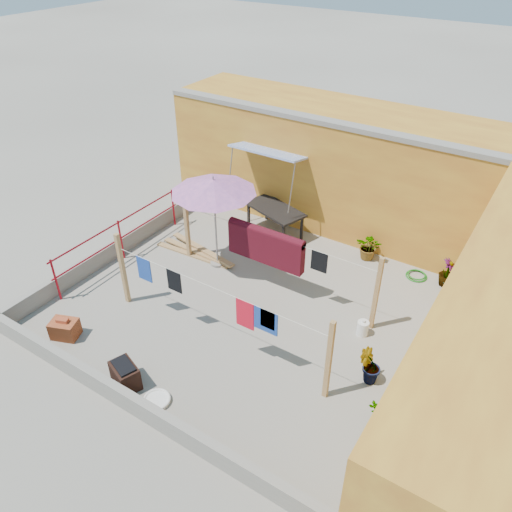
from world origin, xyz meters
name	(u,v)px	position (x,y,z in m)	size (l,w,h in m)	color
ground	(253,306)	(0.00, 0.00, 0.00)	(80.00, 80.00, 0.00)	#9E998E
wall_back	(364,172)	(0.50, 4.69, 1.61)	(11.00, 3.27, 3.21)	gold
parapet_front	(140,408)	(0.00, -3.58, 0.22)	(8.30, 0.16, 0.44)	gray
parapet_left	(122,244)	(-4.08, 0.00, 0.22)	(0.16, 7.30, 0.44)	gray
red_railing	(120,234)	(-3.85, -0.20, 0.72)	(0.05, 4.20, 1.10)	maroon
clothesline_rig	(261,254)	(-0.13, 0.54, 1.08)	(5.09, 2.35, 1.80)	tan
patio_umbrella	(214,186)	(-1.66, 0.89, 2.17)	(2.17, 2.17, 2.42)	gray
outdoor_table	(275,211)	(-1.23, 2.96, 0.70)	(1.83, 1.29, 0.78)	black
brick_stack	(65,329)	(-2.76, -2.95, 0.20)	(0.65, 0.57, 0.47)	#AC4F27
lumber_pile	(197,252)	(-2.36, 0.95, 0.07)	(2.36, 0.64, 0.14)	tan
brazier	(125,375)	(-0.74, -3.20, 0.25)	(0.68, 0.56, 0.52)	black
white_basin	(157,400)	(0.01, -3.20, 0.05)	(0.51, 0.51, 0.09)	silver
water_jug_a	(363,328)	(2.43, 0.49, 0.17)	(0.24, 0.24, 0.38)	silver
water_jug_b	(445,308)	(3.70, 2.10, 0.15)	(0.22, 0.22, 0.35)	silver
green_hose	(416,275)	(2.74, 3.11, 0.03)	(0.52, 0.52, 0.08)	#186F19
plant_back_a	(369,247)	(1.44, 3.20, 0.36)	(0.64, 0.56, 0.71)	#175017
plant_back_b	(447,273)	(3.41, 3.15, 0.35)	(0.39, 0.39, 0.70)	#175017
plant_right_a	(449,296)	(3.70, 2.21, 0.41)	(0.43, 0.29, 0.81)	#175017
plant_right_b	(369,366)	(3.02, -0.66, 0.39)	(0.42, 0.34, 0.77)	#175017
plant_right_c	(385,418)	(3.67, -1.53, 0.31)	(0.56, 0.48, 0.62)	#175017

